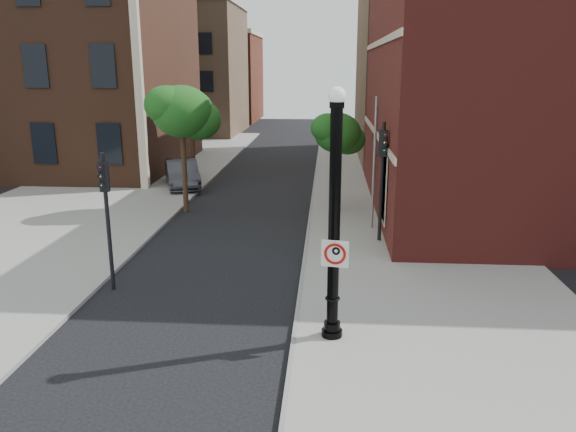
# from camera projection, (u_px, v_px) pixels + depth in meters

# --- Properties ---
(ground) EXTENTS (120.00, 120.00, 0.00)m
(ground) POSITION_uv_depth(u_px,v_px,m) (208.00, 346.00, 13.45)
(ground) COLOR black
(ground) RESTS_ON ground
(sidewalk_right) EXTENTS (8.00, 60.00, 0.12)m
(sidewalk_right) POSITION_uv_depth(u_px,v_px,m) (406.00, 231.00, 22.65)
(sidewalk_right) COLOR gray
(sidewalk_right) RESTS_ON ground
(sidewalk_left) EXTENTS (10.00, 50.00, 0.12)m
(sidewalk_left) POSITION_uv_depth(u_px,v_px,m) (117.00, 185.00, 31.40)
(sidewalk_left) COLOR gray
(sidewalk_left) RESTS_ON ground
(curb_edge) EXTENTS (0.10, 60.00, 0.14)m
(curb_edge) POSITION_uv_depth(u_px,v_px,m) (308.00, 229.00, 22.92)
(curb_edge) COLOR gray
(curb_edge) RESTS_ON ground
(victorian_building) EXTENTS (18.60, 14.60, 17.95)m
(victorian_building) POSITION_uv_depth(u_px,v_px,m) (32.00, 29.00, 35.40)
(victorian_building) COLOR #55301F
(victorian_building) RESTS_ON ground
(bg_building_tan_a) EXTENTS (12.00, 12.00, 12.00)m
(bg_building_tan_a) POSITION_uv_depth(u_px,v_px,m) (179.00, 71.00, 55.13)
(bg_building_tan_a) COLOR #8C684C
(bg_building_tan_a) RESTS_ON ground
(bg_building_red) EXTENTS (12.00, 12.00, 10.00)m
(bg_building_red) POSITION_uv_depth(u_px,v_px,m) (209.00, 79.00, 68.88)
(bg_building_red) COLOR maroon
(bg_building_red) RESTS_ON ground
(bg_building_tan_b) EXTENTS (22.00, 14.00, 14.00)m
(bg_building_tan_b) POSITION_uv_depth(u_px,v_px,m) (518.00, 59.00, 39.43)
(bg_building_tan_b) COLOR #8C684C
(bg_building_tan_b) RESTS_ON ground
(lamppost) EXTENTS (0.51, 0.51, 6.07)m
(lamppost) POSITION_uv_depth(u_px,v_px,m) (334.00, 230.00, 13.03)
(lamppost) COLOR black
(lamppost) RESTS_ON ground
(no_parking_sign) EXTENTS (0.64, 0.15, 0.65)m
(no_parking_sign) POSITION_uv_depth(u_px,v_px,m) (335.00, 253.00, 13.01)
(no_parking_sign) COLOR white
(no_parking_sign) RESTS_ON ground
(parked_car) EXTENTS (3.08, 4.94, 1.54)m
(parked_car) POSITION_uv_depth(u_px,v_px,m) (182.00, 174.00, 30.83)
(parked_car) COLOR #323238
(parked_car) RESTS_ON ground
(traffic_signal_left) EXTENTS (0.31, 0.36, 4.14)m
(traffic_signal_left) POSITION_uv_depth(u_px,v_px,m) (106.00, 199.00, 16.16)
(traffic_signal_left) COLOR black
(traffic_signal_left) RESTS_ON ground
(traffic_signal_right) EXTENTS (0.34, 0.40, 4.56)m
(traffic_signal_right) POSITION_uv_depth(u_px,v_px,m) (383.00, 163.00, 20.48)
(traffic_signal_right) COLOR black
(traffic_signal_right) RESTS_ON ground
(utility_pole) EXTENTS (0.11, 0.11, 5.37)m
(utility_pole) POSITION_uv_depth(u_px,v_px,m) (374.00, 165.00, 22.23)
(utility_pole) COLOR #999999
(utility_pole) RESTS_ON ground
(street_tree_a) EXTENTS (3.17, 2.86, 5.71)m
(street_tree_a) POSITION_uv_depth(u_px,v_px,m) (183.00, 113.00, 24.73)
(street_tree_a) COLOR #322114
(street_tree_a) RESTS_ON ground
(street_tree_b) EXTENTS (2.90, 2.62, 5.23)m
(street_tree_b) POSITION_uv_depth(u_px,v_px,m) (192.00, 110.00, 31.18)
(street_tree_b) COLOR #322114
(street_tree_b) RESTS_ON ground
(street_tree_c) EXTENTS (2.50, 2.26, 4.50)m
(street_tree_c) POSITION_uv_depth(u_px,v_px,m) (338.00, 134.00, 25.21)
(street_tree_c) COLOR #322114
(street_tree_c) RESTS_ON ground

